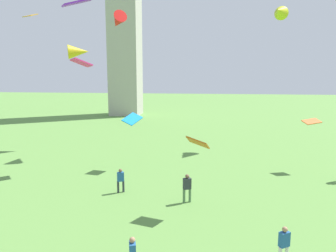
{
  "coord_description": "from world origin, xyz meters",
  "views": [
    {
      "loc": [
        2.17,
        -3.1,
        7.72
      ],
      "look_at": [
        -0.48,
        17.54,
        4.27
      ],
      "focal_mm": 34.02,
      "sensor_mm": 36.0,
      "label": 1
    }
  ],
  "objects_px": {
    "kite_flying_0": "(312,121)",
    "kite_flying_8": "(78,52)",
    "kite_flying_6": "(198,143)",
    "kite_flying_5": "(78,2)",
    "kite_flying_3": "(132,119)",
    "kite_flying_4": "(280,12)",
    "person_2": "(187,187)",
    "person_0": "(121,179)",
    "kite_flying_7": "(81,63)",
    "kite_flying_2": "(118,21)",
    "kite_flying_1": "(30,16)",
    "person_3": "(284,243)"
  },
  "relations": [
    {
      "from": "kite_flying_3",
      "to": "kite_flying_8",
      "type": "xyz_separation_m",
      "value": [
        -7.5,
        7.64,
        5.87
      ]
    },
    {
      "from": "person_2",
      "to": "kite_flying_8",
      "type": "distance_m",
      "value": 20.9
    },
    {
      "from": "kite_flying_0",
      "to": "kite_flying_7",
      "type": "distance_m",
      "value": 18.75
    },
    {
      "from": "kite_flying_5",
      "to": "kite_flying_6",
      "type": "distance_m",
      "value": 10.47
    },
    {
      "from": "kite_flying_1",
      "to": "person_2",
      "type": "bearing_deg",
      "value": -0.61
    },
    {
      "from": "kite_flying_3",
      "to": "kite_flying_6",
      "type": "distance_m",
      "value": 9.56
    },
    {
      "from": "kite_flying_0",
      "to": "kite_flying_6",
      "type": "xyz_separation_m",
      "value": [
        -8.71,
        -9.19,
        0.04
      ]
    },
    {
      "from": "person_3",
      "to": "kite_flying_8",
      "type": "bearing_deg",
      "value": 97.96
    },
    {
      "from": "kite_flying_5",
      "to": "kite_flying_8",
      "type": "distance_m",
      "value": 15.66
    },
    {
      "from": "kite_flying_6",
      "to": "kite_flying_0",
      "type": "bearing_deg",
      "value": -110.53
    },
    {
      "from": "kite_flying_6",
      "to": "person_0",
      "type": "bearing_deg",
      "value": -1.28
    },
    {
      "from": "kite_flying_1",
      "to": "kite_flying_6",
      "type": "height_order",
      "value": "kite_flying_1"
    },
    {
      "from": "person_0",
      "to": "kite_flying_7",
      "type": "height_order",
      "value": "kite_flying_7"
    },
    {
      "from": "person_3",
      "to": "kite_flying_5",
      "type": "bearing_deg",
      "value": 119.84
    },
    {
      "from": "kite_flying_0",
      "to": "kite_flying_6",
      "type": "distance_m",
      "value": 12.66
    },
    {
      "from": "kite_flying_3",
      "to": "kite_flying_6",
      "type": "height_order",
      "value": "kite_flying_3"
    },
    {
      "from": "kite_flying_5",
      "to": "kite_flying_2",
      "type": "bearing_deg",
      "value": 64.48
    },
    {
      "from": "kite_flying_3",
      "to": "kite_flying_7",
      "type": "distance_m",
      "value": 5.9
    },
    {
      "from": "kite_flying_6",
      "to": "kite_flying_8",
      "type": "height_order",
      "value": "kite_flying_8"
    },
    {
      "from": "kite_flying_1",
      "to": "kite_flying_5",
      "type": "relative_size",
      "value": 0.58
    },
    {
      "from": "kite_flying_4",
      "to": "kite_flying_6",
      "type": "distance_m",
      "value": 21.87
    },
    {
      "from": "kite_flying_1",
      "to": "kite_flying_7",
      "type": "xyz_separation_m",
      "value": [
        3.56,
        0.76,
        -3.46
      ]
    },
    {
      "from": "person_0",
      "to": "kite_flying_5",
      "type": "relative_size",
      "value": 0.78
    },
    {
      "from": "person_0",
      "to": "person_2",
      "type": "xyz_separation_m",
      "value": [
        4.42,
        -1.08,
        0.1
      ]
    },
    {
      "from": "kite_flying_5",
      "to": "person_2",
      "type": "bearing_deg",
      "value": -30.57
    },
    {
      "from": "kite_flying_3",
      "to": "kite_flying_4",
      "type": "xyz_separation_m",
      "value": [
        13.09,
        10.18,
        9.86
      ]
    },
    {
      "from": "kite_flying_4",
      "to": "kite_flying_5",
      "type": "relative_size",
      "value": 1.17
    },
    {
      "from": "person_2",
      "to": "kite_flying_7",
      "type": "bearing_deg",
      "value": -62.37
    },
    {
      "from": "kite_flying_2",
      "to": "kite_flying_5",
      "type": "bearing_deg",
      "value": 61.68
    },
    {
      "from": "person_0",
      "to": "kite_flying_8",
      "type": "relative_size",
      "value": 0.62
    },
    {
      "from": "kite_flying_4",
      "to": "kite_flying_7",
      "type": "relative_size",
      "value": 1.33
    },
    {
      "from": "kite_flying_0",
      "to": "kite_flying_8",
      "type": "bearing_deg",
      "value": -34.83
    },
    {
      "from": "kite_flying_2",
      "to": "kite_flying_4",
      "type": "height_order",
      "value": "kite_flying_4"
    },
    {
      "from": "kite_flying_8",
      "to": "person_0",
      "type": "bearing_deg",
      "value": -174.96
    },
    {
      "from": "person_0",
      "to": "kite_flying_6",
      "type": "height_order",
      "value": "kite_flying_6"
    },
    {
      "from": "person_3",
      "to": "kite_flying_3",
      "type": "height_order",
      "value": "kite_flying_3"
    },
    {
      "from": "kite_flying_0",
      "to": "kite_flying_1",
      "type": "distance_m",
      "value": 23.25
    },
    {
      "from": "person_0",
      "to": "kite_flying_7",
      "type": "bearing_deg",
      "value": 102.49
    },
    {
      "from": "person_3",
      "to": "kite_flying_8",
      "type": "height_order",
      "value": "kite_flying_8"
    },
    {
      "from": "person_3",
      "to": "kite_flying_3",
      "type": "distance_m",
      "value": 15.8
    },
    {
      "from": "person_2",
      "to": "kite_flying_3",
      "type": "xyz_separation_m",
      "value": [
        -4.92,
        6.59,
        3.09
      ]
    },
    {
      "from": "kite_flying_5",
      "to": "kite_flying_3",
      "type": "bearing_deg",
      "value": 46.79
    },
    {
      "from": "kite_flying_3",
      "to": "kite_flying_4",
      "type": "height_order",
      "value": "kite_flying_4"
    },
    {
      "from": "kite_flying_7",
      "to": "kite_flying_8",
      "type": "height_order",
      "value": "kite_flying_8"
    },
    {
      "from": "kite_flying_5",
      "to": "kite_flying_6",
      "type": "height_order",
      "value": "kite_flying_5"
    },
    {
      "from": "kite_flying_1",
      "to": "kite_flying_8",
      "type": "xyz_separation_m",
      "value": [
        -0.14,
        9.1,
        -2.06
      ]
    },
    {
      "from": "person_0",
      "to": "kite_flying_7",
      "type": "relative_size",
      "value": 0.88
    },
    {
      "from": "kite_flying_0",
      "to": "kite_flying_3",
      "type": "relative_size",
      "value": 0.93
    },
    {
      "from": "person_2",
      "to": "kite_flying_5",
      "type": "height_order",
      "value": "kite_flying_5"
    },
    {
      "from": "kite_flying_8",
      "to": "kite_flying_2",
      "type": "bearing_deg",
      "value": -136.1
    }
  ]
}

